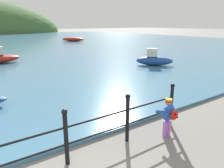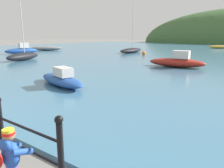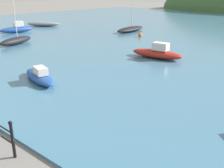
{
  "view_description": "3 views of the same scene",
  "coord_description": "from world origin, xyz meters",
  "px_view_note": "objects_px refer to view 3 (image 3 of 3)",
  "views": [
    {
      "loc": [
        -0.21,
        -2.18,
        2.79
      ],
      "look_at": [
        3.96,
        3.71,
        0.76
      ],
      "focal_mm": 35.0,
      "sensor_mm": 36.0,
      "label": 1
    },
    {
      "loc": [
        6.56,
        -0.31,
        2.25
      ],
      "look_at": [
        2.67,
        5.18,
        0.74
      ],
      "focal_mm": 35.0,
      "sensor_mm": 36.0,
      "label": 2
    },
    {
      "loc": [
        10.86,
        -1.73,
        4.68
      ],
      "look_at": [
        4.41,
        6.01,
        1.08
      ],
      "focal_mm": 42.0,
      "sensor_mm": 36.0,
      "label": 3
    }
  ],
  "objects_px": {
    "boat_blue_hull": "(16,40)",
    "boat_far_left": "(130,29)",
    "boat_nearest_quay": "(157,53)",
    "boat_white_sailboat": "(40,76)",
    "mooring_buoy": "(140,35)",
    "boat_twin_mast": "(17,29)",
    "boat_red_dinghy": "(44,24)"
  },
  "relations": [
    {
      "from": "boat_twin_mast",
      "to": "boat_red_dinghy",
      "type": "bearing_deg",
      "value": 114.12
    },
    {
      "from": "boat_white_sailboat",
      "to": "boat_red_dinghy",
      "type": "relative_size",
      "value": 0.77
    },
    {
      "from": "boat_blue_hull",
      "to": "boat_far_left",
      "type": "bearing_deg",
      "value": 75.65
    },
    {
      "from": "boat_red_dinghy",
      "to": "boat_blue_hull",
      "type": "bearing_deg",
      "value": -47.1
    },
    {
      "from": "boat_white_sailboat",
      "to": "boat_far_left",
      "type": "distance_m",
      "value": 18.96
    },
    {
      "from": "boat_far_left",
      "to": "mooring_buoy",
      "type": "xyz_separation_m",
      "value": [
        3.03,
        -2.46,
        -0.09
      ]
    },
    {
      "from": "boat_white_sailboat",
      "to": "boat_twin_mast",
      "type": "bearing_deg",
      "value": 152.23
    },
    {
      "from": "boat_white_sailboat",
      "to": "boat_blue_hull",
      "type": "xyz_separation_m",
      "value": [
        -10.15,
        4.75,
        0.09
      ]
    },
    {
      "from": "boat_twin_mast",
      "to": "mooring_buoy",
      "type": "height_order",
      "value": "boat_twin_mast"
    },
    {
      "from": "boat_red_dinghy",
      "to": "boat_twin_mast",
      "type": "relative_size",
      "value": 1.16
    },
    {
      "from": "boat_red_dinghy",
      "to": "boat_blue_hull",
      "type": "xyz_separation_m",
      "value": [
        8.72,
        -9.39,
        0.05
      ]
    },
    {
      "from": "boat_nearest_quay",
      "to": "boat_white_sailboat",
      "type": "bearing_deg",
      "value": -104.78
    },
    {
      "from": "boat_nearest_quay",
      "to": "boat_red_dinghy",
      "type": "bearing_deg",
      "value": 164.87
    },
    {
      "from": "boat_white_sailboat",
      "to": "boat_nearest_quay",
      "type": "height_order",
      "value": "boat_nearest_quay"
    },
    {
      "from": "boat_far_left",
      "to": "boat_blue_hull",
      "type": "xyz_separation_m",
      "value": [
        -3.31,
        -12.93,
        0.05
      ]
    },
    {
      "from": "boat_blue_hull",
      "to": "boat_nearest_quay",
      "type": "height_order",
      "value": "boat_blue_hull"
    },
    {
      "from": "mooring_buoy",
      "to": "boat_blue_hull",
      "type": "bearing_deg",
      "value": -121.17
    },
    {
      "from": "mooring_buoy",
      "to": "boat_twin_mast",
      "type": "bearing_deg",
      "value": -152.41
    },
    {
      "from": "boat_white_sailboat",
      "to": "boat_red_dinghy",
      "type": "height_order",
      "value": "boat_white_sailboat"
    },
    {
      "from": "boat_twin_mast",
      "to": "mooring_buoy",
      "type": "distance_m",
      "value": 14.21
    },
    {
      "from": "boat_nearest_quay",
      "to": "mooring_buoy",
      "type": "xyz_separation_m",
      "value": [
        -6.05,
        6.78,
        -0.15
      ]
    },
    {
      "from": "boat_twin_mast",
      "to": "boat_nearest_quay",
      "type": "bearing_deg",
      "value": -0.63
    },
    {
      "from": "boat_white_sailboat",
      "to": "boat_red_dinghy",
      "type": "distance_m",
      "value": 23.59
    },
    {
      "from": "boat_red_dinghy",
      "to": "boat_nearest_quay",
      "type": "bearing_deg",
      "value": -15.13
    },
    {
      "from": "boat_blue_hull",
      "to": "boat_red_dinghy",
      "type": "bearing_deg",
      "value": 132.9
    },
    {
      "from": "boat_far_left",
      "to": "boat_nearest_quay",
      "type": "xyz_separation_m",
      "value": [
        9.07,
        -9.24,
        0.06
      ]
    },
    {
      "from": "mooring_buoy",
      "to": "boat_far_left",
      "type": "bearing_deg",
      "value": 140.89
    },
    {
      "from": "boat_twin_mast",
      "to": "boat_blue_hull",
      "type": "xyz_separation_m",
      "value": [
        6.26,
        -3.89,
        -0.06
      ]
    },
    {
      "from": "boat_white_sailboat",
      "to": "mooring_buoy",
      "type": "height_order",
      "value": "boat_white_sailboat"
    },
    {
      "from": "boat_red_dinghy",
      "to": "boat_blue_hull",
      "type": "relative_size",
      "value": 0.93
    },
    {
      "from": "boat_twin_mast",
      "to": "boat_blue_hull",
      "type": "bearing_deg",
      "value": -31.84
    },
    {
      "from": "boat_blue_hull",
      "to": "mooring_buoy",
      "type": "height_order",
      "value": "boat_blue_hull"
    }
  ]
}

